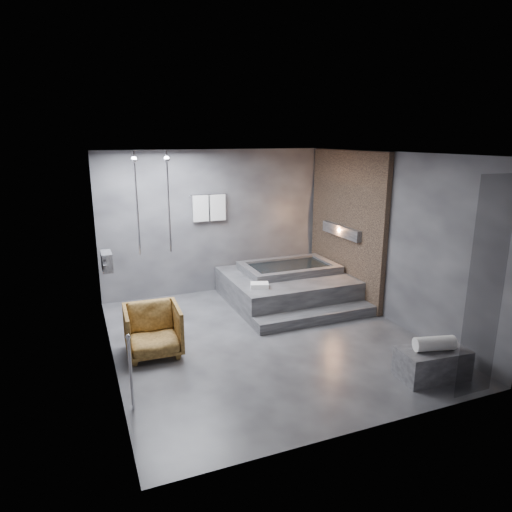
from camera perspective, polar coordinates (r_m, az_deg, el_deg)
name	(u,v)px	position (r m, az deg, el deg)	size (l,w,h in m)	color
room	(283,224)	(7.03, 3.42, 4.04)	(5.00, 5.04, 2.82)	#2B2B2D
tub_deck	(286,287)	(8.73, 3.78, -3.89)	(2.20, 2.00, 0.50)	#303032
tub_step	(316,317)	(7.81, 7.54, -7.53)	(2.20, 0.36, 0.18)	#303032
concrete_bench	(432,363)	(6.45, 21.17, -12.38)	(0.88, 0.48, 0.39)	#353537
driftwood_chair	(153,330)	(6.73, -12.76, -9.06)	(0.76, 0.79, 0.72)	#4D3313
rolled_towel	(435,344)	(6.30, 21.42, -10.15)	(0.19, 0.19, 0.52)	white
deck_towel	(260,285)	(7.89, 0.44, -3.69)	(0.31, 0.22, 0.08)	white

